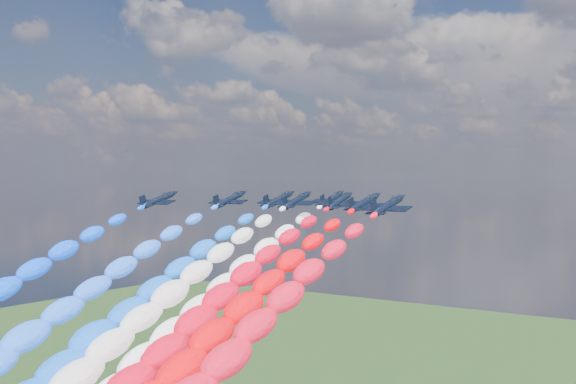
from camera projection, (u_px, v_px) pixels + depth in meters
The scene contains 14 objects.
jet_0 at pixel (158, 200), 166.77m from camera, with size 9.58×12.85×2.83m, color black, non-canonical shape.
jet_1 at pixel (229, 200), 169.00m from camera, with size 9.58×12.85×2.83m, color black, non-canonical shape.
trail_1 at pixel (46, 340), 128.23m from camera, with size 6.97×96.88×49.94m, color #2766FB, non-canonical shape.
jet_2 at pixel (278, 200), 169.00m from camera, with size 9.58×12.85×2.83m, color black, non-canonical shape.
trail_2 at pixel (111, 340), 128.23m from camera, with size 6.97×96.88×49.94m, color blue, non-canonical shape.
jet_3 at pixel (296, 201), 162.39m from camera, with size 9.58×12.85×2.83m, color black, non-canonical shape.
trail_3 at pixel (126, 349), 121.61m from camera, with size 6.97×96.88×49.94m, color white, non-canonical shape.
jet_4 at pixel (332, 199), 172.42m from camera, with size 9.58×12.85×2.83m, color black, non-canonical shape.
trail_4 at pixel (185, 336), 131.64m from camera, with size 6.97×96.88×49.94m, color white, non-canonical shape.
jet_5 at pixel (340, 201), 159.48m from camera, with size 9.58×12.85×2.83m, color black, non-canonical shape.
trail_5 at pixel (180, 353), 118.71m from camera, with size 6.97×96.88×49.94m, color red, non-canonical shape.
jet_6 at pixel (364, 203), 148.86m from camera, with size 9.58×12.85×2.83m, color black, non-canonical shape.
trail_6 at pixel (198, 370), 108.08m from camera, with size 6.97×96.88×49.94m, color #F8040E, non-canonical shape.
jet_7 at pixel (387, 206), 134.21m from camera, with size 9.58×12.85×2.83m, color black, non-canonical shape.
Camera 1 is at (89.64, -125.70, 98.46)m, focal length 46.17 mm.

